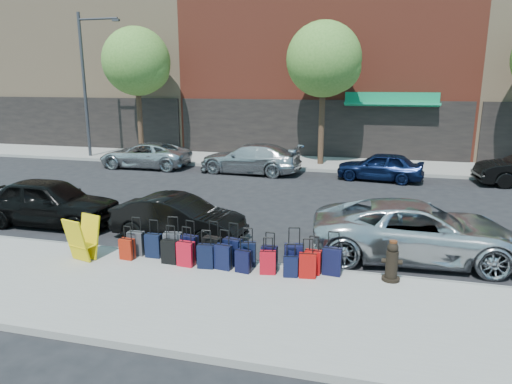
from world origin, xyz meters
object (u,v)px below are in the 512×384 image
(tree_center, at_px, (326,61))
(suitcase_front_5, at_px, (232,252))
(fire_hydrant, at_px, (392,263))
(car_far_1, at_px, (250,158))
(bollard, at_px, (392,260))
(display_rack, at_px, (83,239))
(car_near_0, at_px, (50,202))
(car_far_2, at_px, (380,166))
(streetlight, at_px, (87,77))
(car_near_2, at_px, (418,231))
(car_far_0, at_px, (145,155))
(car_near_1, at_px, (178,218))
(tree_left, at_px, (139,63))

(tree_center, bearing_deg, suitcase_front_5, -92.32)
(fire_hydrant, bearing_deg, suitcase_front_5, -178.20)
(suitcase_front_5, height_order, car_far_1, car_far_1)
(bollard, height_order, display_rack, display_rack)
(car_near_0, bearing_deg, car_far_2, -47.51)
(streetlight, relative_size, car_near_2, 1.51)
(bollard, height_order, car_near_2, car_near_2)
(bollard, distance_m, car_far_0, 16.85)
(car_near_0, bearing_deg, streetlight, 27.57)
(fire_hydrant, distance_m, display_rack, 7.36)
(car_far_0, bearing_deg, car_near_1, 31.46)
(car_near_1, distance_m, car_near_2, 6.53)
(bollard, xyz_separation_m, car_near_2, (0.68, 1.90, 0.11))
(streetlight, height_order, car_far_1, streetlight)
(tree_center, bearing_deg, tree_left, 180.00)
(car_near_2, distance_m, car_far_1, 12.01)
(fire_hydrant, xyz_separation_m, car_near_1, (-5.84, 1.71, 0.08))
(streetlight, distance_m, display_rack, 17.39)
(fire_hydrant, bearing_deg, car_far_2, 92.45)
(tree_left, distance_m, fire_hydrant, 20.30)
(tree_left, bearing_deg, car_far_2, -11.90)
(car_near_1, bearing_deg, car_near_0, 91.96)
(suitcase_front_5, bearing_deg, car_near_2, 35.18)
(tree_center, distance_m, bollard, 15.35)
(suitcase_front_5, bearing_deg, car_far_0, 137.20)
(tree_center, bearing_deg, display_rack, -105.86)
(fire_hydrant, bearing_deg, car_near_0, 170.71)
(tree_left, distance_m, display_rack, 16.85)
(suitcase_front_5, bearing_deg, car_far_2, 84.37)
(tree_left, height_order, bollard, tree_left)
(bollard, relative_size, car_far_0, 0.19)
(car_near_0, xyz_separation_m, car_near_2, (11.02, -0.05, -0.02))
(tree_center, height_order, car_far_1, tree_center)
(display_rack, relative_size, car_near_1, 0.28)
(car_near_0, bearing_deg, bollard, -101.22)
(tree_center, distance_m, car_near_0, 15.01)
(fire_hydrant, relative_size, car_far_0, 0.19)
(car_far_1, relative_size, car_far_2, 1.31)
(streetlight, height_order, car_near_1, streetlight)
(bollard, bearing_deg, suitcase_front_5, -179.39)
(tree_center, relative_size, car_near_0, 1.64)
(fire_hydrant, bearing_deg, streetlight, 142.11)
(car_near_1, bearing_deg, car_far_0, 37.58)
(tree_left, xyz_separation_m, car_near_0, (3.26, -12.30, -4.66))
(car_near_1, xyz_separation_m, car_near_2, (6.53, 0.21, 0.10))
(fire_hydrant, height_order, car_near_2, car_near_2)
(display_rack, xyz_separation_m, car_near_0, (-3.00, 2.61, 0.07))
(fire_hydrant, xyz_separation_m, car_far_1, (-6.41, 11.61, 0.17))
(suitcase_front_5, distance_m, car_far_1, 11.95)
(tree_center, relative_size, bollard, 7.93)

